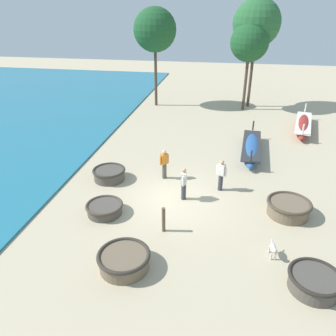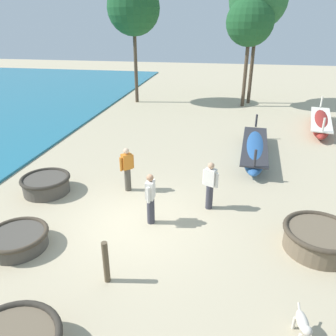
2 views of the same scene
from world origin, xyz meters
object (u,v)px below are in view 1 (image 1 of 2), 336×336
object	(u,v)px
coracle_tilted	(109,174)
tree_right_mid	(257,23)
fisherman_standing_left	(164,163)
tree_left_mid	(155,30)
coracle_far_left	(105,208)
long_boat_green_hull	(303,125)
tree_center	(250,42)
fisherman_crouching	(221,174)
mooring_post_mid_beach	(164,220)
coracle_far_right	(314,281)
long_boat_blue_hull	(251,148)
coracle_weathered	(124,260)
fisherman_hauling	(184,183)
dog	(273,249)
coracle_upturned	(289,207)

from	to	relation	value
coracle_tilted	tree_right_mid	xyz separation A→B (m)	(7.44, 15.05, 6.36)
fisherman_standing_left	tree_left_mid	size ratio (longest dim) A/B	0.20
coracle_far_left	long_boat_green_hull	distance (m)	16.01
tree_center	fisherman_crouching	bearing A→B (deg)	-95.66
fisherman_standing_left	mooring_post_mid_beach	xyz separation A→B (m)	(0.80, -4.34, -0.30)
coracle_far_right	coracle_tilted	distance (m)	10.44
coracle_far_left	long_boat_green_hull	bearing A→B (deg)	50.37
long_boat_green_hull	coracle_far_right	bearing A→B (deg)	-98.71
long_boat_blue_hull	fisherman_standing_left	distance (m)	6.01
tree_right_mid	coracle_weathered	bearing A→B (deg)	-103.00
coracle_weathered	coracle_far_left	xyz separation A→B (m)	(-1.78, 2.95, -0.07)
tree_right_mid	coracle_far_right	bearing A→B (deg)	-86.47
coracle_weathered	fisherman_crouching	xyz separation A→B (m)	(3.00, 5.83, 0.51)
coracle_weathered	coracle_far_left	distance (m)	3.45
coracle_weathered	fisherman_crouching	distance (m)	6.58
long_boat_green_hull	tree_center	size ratio (longest dim) A/B	0.83
fisherman_hauling	tree_left_mid	distance (m)	16.66
fisherman_standing_left	fisherman_crouching	xyz separation A→B (m)	(2.87, -0.71, 0.00)
dog	tree_right_mid	size ratio (longest dim) A/B	0.08
long_boat_blue_hull	long_boat_green_hull	distance (m)	6.12
coracle_tilted	tree_left_mid	world-z (taller)	tree_left_mid
coracle_far_right	tree_left_mid	xyz separation A→B (m)	(-9.27, 19.68, 5.85)
fisherman_hauling	mooring_post_mid_beach	distance (m)	2.55
fisherman_standing_left	tree_right_mid	bearing A→B (deg)	71.92
fisherman_crouching	tree_left_mid	xyz separation A→B (m)	(-6.15, 13.99, 5.33)
coracle_weathered	tree_right_mid	size ratio (longest dim) A/B	0.21
coracle_far_right	dog	size ratio (longest dim) A/B	2.44
fisherman_crouching	mooring_post_mid_beach	xyz separation A→B (m)	(-2.07, -3.62, -0.30)
coracle_far_right	coracle_far_left	world-z (taller)	coracle_far_right
tree_left_mid	coracle_far_right	bearing A→B (deg)	-64.78
fisherman_crouching	tree_right_mid	xyz separation A→B (m)	(1.84, 15.12, 5.85)
coracle_tilted	long_boat_green_hull	distance (m)	14.49
fisherman_crouching	tree_center	xyz separation A→B (m)	(1.39, 14.06, 4.52)
mooring_post_mid_beach	tree_right_mid	xyz separation A→B (m)	(3.90, 18.74, 6.15)
long_boat_blue_hull	coracle_weathered	bearing A→B (deg)	-113.91
coracle_far_left	fisherman_hauling	size ratio (longest dim) A/B	1.01
long_boat_blue_hull	dog	size ratio (longest dim) A/B	7.95
long_boat_blue_hull	fisherman_crouching	xyz separation A→B (m)	(-1.65, -4.65, 0.47)
long_boat_blue_hull	dog	bearing A→B (deg)	-87.81
tree_left_mid	dog	bearing A→B (deg)	-66.12
coracle_far_left	dog	distance (m)	6.95
coracle_far_right	long_boat_green_hull	distance (m)	15.32
mooring_post_mid_beach	dog	bearing A→B (deg)	-10.96
tree_left_mid	tree_right_mid	bearing A→B (deg)	8.01
coracle_far_right	mooring_post_mid_beach	xyz separation A→B (m)	(-5.19, 2.06, 0.22)
coracle_far_right	long_boat_green_hull	world-z (taller)	long_boat_green_hull
coracle_far_right	dog	bearing A→B (deg)	131.30
tree_right_mid	tree_left_mid	xyz separation A→B (m)	(-7.99, -1.12, -0.52)
fisherman_standing_left	coracle_upturned	bearing A→B (deg)	-21.56
coracle_far_left	long_boat_blue_hull	distance (m)	9.90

